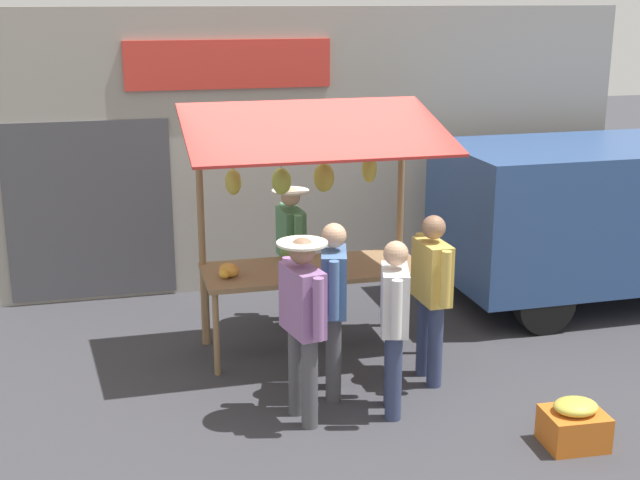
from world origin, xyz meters
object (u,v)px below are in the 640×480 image
market_stall (309,204)px  produce_crate_near (574,424)px  vendor_with_sunhat (291,245)px  parked_van (617,207)px  shopper_in_grey_tee (334,298)px  shopper_in_striped_shirt (394,317)px  shopper_with_shopping_bag (303,315)px  shopper_with_ponytail (431,287)px

market_stall → produce_crate_near: market_stall is taller
vendor_with_sunhat → parked_van: parked_van is taller
market_stall → produce_crate_near: 3.24m
shopper_in_grey_tee → shopper_in_striped_shirt: (-0.41, 0.47, -0.04)m
shopper_in_grey_tee → parked_van: (-3.91, -1.72, 0.19)m
market_stall → shopper_in_grey_tee: size_ratio=1.55×
shopper_in_grey_tee → shopper_with_shopping_bag: bearing=152.5°
shopper_with_shopping_bag → produce_crate_near: size_ratio=3.25×
shopper_in_striped_shirt → shopper_with_ponytail: 0.76m
market_stall → shopper_in_striped_shirt: (-0.37, 1.56, -0.64)m
vendor_with_sunhat → shopper_in_striped_shirt: (-0.40, 2.28, -0.02)m
shopper_in_striped_shirt → produce_crate_near: (-1.23, 0.91, -0.70)m
shopper_with_ponytail → shopper_with_shopping_bag: size_ratio=0.99×
shopper_with_shopping_bag → produce_crate_near: shopper_with_shopping_bag is taller
vendor_with_sunhat → parked_van: bearing=85.3°
vendor_with_sunhat → shopper_with_ponytail: size_ratio=0.96×
shopper_in_striped_shirt → produce_crate_near: bearing=-110.5°
shopper_in_grey_tee → parked_van: size_ratio=0.37×
shopper_with_ponytail → parked_van: size_ratio=0.36×
vendor_with_sunhat → shopper_with_shopping_bag: (0.39, 2.23, 0.05)m
shopper_in_grey_tee → parked_van: bearing=-51.8°
market_stall → shopper_in_grey_tee: 1.25m
shopper_in_striped_shirt → shopper_with_shopping_bag: (0.79, -0.05, 0.07)m
shopper_in_striped_shirt → shopper_with_shopping_bag: shopper_with_shopping_bag is taller
shopper_with_ponytail → produce_crate_near: (-0.69, 1.45, -0.74)m
market_stall → shopper_in_striped_shirt: size_ratio=1.61×
vendor_with_sunhat → shopper_in_striped_shirt: size_ratio=1.00×
parked_van → produce_crate_near: bearing=53.1°
shopper_with_ponytail → parked_van: (-2.96, -1.65, 0.19)m
market_stall → vendor_with_sunhat: size_ratio=1.61×
vendor_with_sunhat → shopper_with_ponytail: 1.98m
vendor_with_sunhat → shopper_with_shopping_bag: 2.27m
shopper_in_grey_tee → produce_crate_near: bearing=-115.5°
vendor_with_sunhat → shopper_in_grey_tee: size_ratio=0.96×
vendor_with_sunhat → produce_crate_near: vendor_with_sunhat is taller
market_stall → shopper_with_shopping_bag: bearing=74.5°
shopper_with_ponytail → produce_crate_near: shopper_with_ponytail is taller
shopper_in_striped_shirt → shopper_with_ponytail: bearing=-29.6°
vendor_with_sunhat → produce_crate_near: size_ratio=3.10×
shopper_with_ponytail → shopper_in_striped_shirt: bearing=132.4°
parked_van → produce_crate_near: size_ratio=8.83×
shopper_in_grey_tee → shopper_in_striped_shirt: 0.62m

